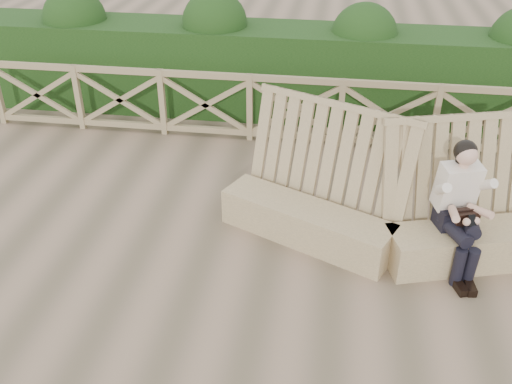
# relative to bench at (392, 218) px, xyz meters

# --- Properties ---
(ground) EXTENTS (60.00, 60.00, 0.00)m
(ground) POSITION_rel_bench_xyz_m (-1.39, -0.89, -0.40)
(ground) COLOR brown
(ground) RESTS_ON ground
(bench) EXTENTS (4.12, 1.58, 1.59)m
(bench) POSITION_rel_bench_xyz_m (0.00, 0.00, 0.00)
(bench) COLOR olive
(bench) RESTS_ON ground
(woman) EXTENTS (0.56, 0.96, 1.49)m
(woman) POSITION_rel_bench_xyz_m (0.66, -0.22, 0.39)
(woman) COLOR black
(woman) RESTS_ON ground
(guardrail) EXTENTS (10.10, 0.09, 1.10)m
(guardrail) POSITION_rel_bench_xyz_m (-1.39, 2.61, 0.16)
(guardrail) COLOR olive
(guardrail) RESTS_ON ground
(hedge) EXTENTS (12.00, 1.20, 1.50)m
(hedge) POSITION_rel_bench_xyz_m (-1.39, 3.81, 0.35)
(hedge) COLOR black
(hedge) RESTS_ON ground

